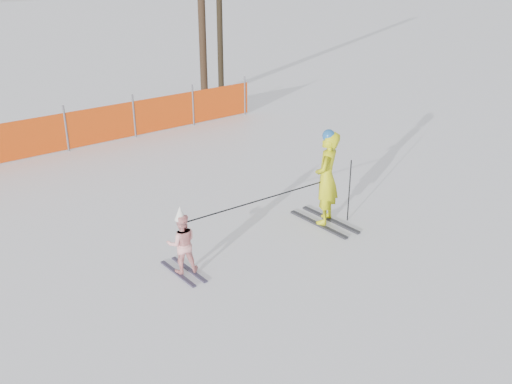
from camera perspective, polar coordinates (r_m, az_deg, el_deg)
ground at (r=10.26m, az=1.76°, el=-6.00°), size 120.00×120.00×0.00m
adult at (r=11.00m, az=7.07°, el=1.42°), size 0.80×1.52×1.92m
child at (r=9.45m, az=-7.43°, el=-5.07°), size 0.62×1.02×1.22m
ski_poles at (r=10.42m, az=3.31°, el=-0.52°), size 3.53×0.35×1.28m
tree_trunks at (r=21.23m, az=-4.75°, el=17.86°), size 1.10×0.38×6.27m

